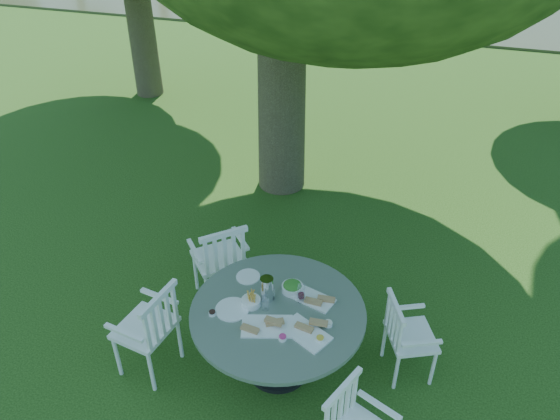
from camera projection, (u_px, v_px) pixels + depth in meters
The scene contains 6 objects.
ground at pixel (275, 285), 5.90m from camera, with size 140.00×140.00×0.00m, color #14370B.
table at pixel (278, 321), 4.63m from camera, with size 1.48×1.48×0.74m.
chair_ne at pixel (403, 333), 4.68m from camera, with size 0.53×0.54×0.83m.
chair_nw at pixel (222, 258), 5.40m from camera, with size 0.66×0.65×0.95m.
chair_sw at pixel (153, 326), 4.66m from camera, with size 0.52×0.55×0.94m.
tableware at pixel (275, 302), 4.57m from camera, with size 1.05×0.81×0.23m.
Camera 1 is at (1.29, -4.21, 4.01)m, focal length 35.00 mm.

